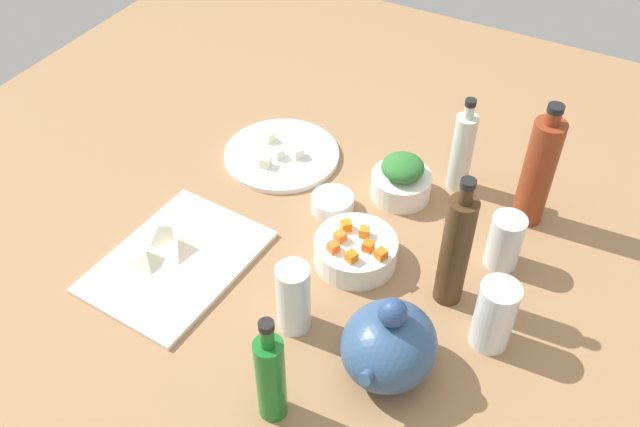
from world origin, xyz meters
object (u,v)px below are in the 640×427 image
Objects in this scene: bottle_2 at (271,377)px; drinking_glass_0 at (494,315)px; cutting_board at (177,262)px; plate_tofu at (282,155)px; bottle_3 at (462,151)px; drinking_glass_1 at (293,298)px; bowl_carrots at (356,251)px; bowl_greens at (401,185)px; bowl_small_side at (332,203)px; teapot at (389,345)px; bottle_0 at (538,171)px; bottle_1 at (455,250)px; drinking_glass_2 at (505,241)px.

drinking_glass_0 is (-28.43, 24.78, -2.37)cm from bottle_2.
plate_tofu is (-36.64, 0.79, 0.10)cm from cutting_board.
bottle_3 is (-9.27, 37.06, 8.57)cm from plate_tofu.
drinking_glass_1 is (12.62, -30.22, 0.25)cm from drinking_glass_0.
bowl_greens is at bearing -179.78° from bowl_carrots.
bowl_greens is 1.43× the size of bowl_small_side.
teapot reaches higher than bowl_greens.
bowl_small_side reaches higher than cutting_board.
bottle_0 is at bearing 103.31° from bowl_greens.
bottle_3 is at bearing 104.04° from plate_tofu.
bowl_small_side is 41.58cm from drinking_glass_0.
plate_tofu is 1.18× the size of bottle_3.
bottle_0 reaches higher than teapot.
cutting_board is 36.65cm from plate_tofu.
bottle_2 is (55.07, 3.02, 6.39)cm from bowl_greens.
bottle_2 is (34.22, -15.22, -2.83)cm from bottle_1.
bowl_carrots is 1.80× the size of bowl_small_side.
drinking_glass_1 is at bearing -3.53° from bowl_greens.
bowl_small_side is (9.67, 17.67, 1.06)cm from plate_tofu.
bottle_0 is 1.25× the size of bottle_3.
plate_tofu is at bearing -88.14° from bowl_greens.
bowl_small_side is at bearing -44.06° from bowl_greens.
bowl_greens is at bearing 91.86° from plate_tofu.
teapot reaches higher than plate_tofu.
drinking_glass_2 is (-12.49, 23.91, 3.03)cm from bowl_carrots.
bottle_2 is at bearing 16.59° from bowl_small_side.
bowl_greens is 14.75cm from bowl_small_side.
bottle_3 reaches higher than drinking_glass_1.
bottle_1 reaches higher than bottle_3.
cutting_board is at bearing -118.93° from bottle_2.
teapot is (39.97, 15.18, 3.91)cm from bowl_greens.
bottle_0 is 1.93× the size of drinking_glass_1.
drinking_glass_2 reaches higher than cutting_board.
drinking_glass_0 is 1.20× the size of drinking_glass_2.
cutting_board is 2.60× the size of bowl_greens.
bowl_carrots is 18.97cm from drinking_glass_1.
drinking_glass_2 is (7.57, 51.89, 4.96)cm from plate_tofu.
bottle_2 is at bearing 61.07° from cutting_board.
bottle_1 is (19.95, 46.14, 11.25)cm from plate_tofu.
bottle_0 is 15.68cm from drinking_glass_2.
plate_tofu is at bearing -75.96° from bottle_3.
bowl_carrots is 14.67cm from bowl_small_side.
bottle_3 reaches higher than bowl_carrots.
bottle_3 reaches higher than drinking_glass_0.
teapot is at bearing 7.11° from bottle_3.
drinking_glass_0 reaches higher than cutting_board.
bowl_carrots is 24.60cm from teapot.
bottle_2 is at bearing -5.52° from bottle_3.
bowl_greens is 0.58× the size of bottle_3.
plate_tofu is 2.06× the size of bowl_greens.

